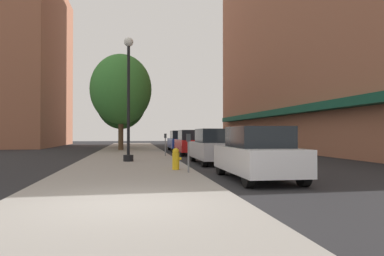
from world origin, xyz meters
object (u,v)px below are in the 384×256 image
at_px(parking_meter_far, 165,142).
at_px(tree_mid, 121,100).
at_px(car_red, 191,143).
at_px(car_blue, 181,141).
at_px(lamppost, 128,96).
at_px(tree_near, 121,89).
at_px(fire_hydrant, 176,159).
at_px(car_white, 257,154).
at_px(parking_meter_near, 188,148).
at_px(car_silver, 214,147).

bearing_deg(parking_meter_far, tree_mid, 101.83).
height_order(car_red, car_blue, same).
distance_m(lamppost, tree_near, 12.42).
relative_size(lamppost, car_red, 1.37).
bearing_deg(tree_near, car_red, -49.42).
height_order(tree_near, car_blue, tree_near).
xyz_separation_m(fire_hydrant, car_white, (2.26, -2.51, 0.29)).
relative_size(lamppost, tree_near, 0.78).
height_order(parking_meter_near, tree_near, tree_near).
distance_m(car_silver, car_red, 7.31).
xyz_separation_m(lamppost, parking_meter_far, (2.09, 3.99, -2.25)).
xyz_separation_m(car_white, car_silver, (0.00, 6.30, 0.00)).
bearing_deg(tree_near, parking_meter_far, -71.03).
bearing_deg(parking_meter_far, tree_near, 108.97).
bearing_deg(car_white, tree_mid, 99.43).
bearing_deg(tree_near, lamppost, -86.45).
bearing_deg(car_white, car_red, 88.34).
distance_m(tree_near, tree_mid, 6.18).
bearing_deg(car_red, parking_meter_near, -99.30).
bearing_deg(parking_meter_near, fire_hydrant, 106.00).
distance_m(tree_near, car_silver, 14.38).
distance_m(parking_meter_far, tree_mid, 15.20).
bearing_deg(car_white, lamppost, 118.56).
height_order(parking_meter_near, car_white, car_white).
height_order(tree_near, car_red, tree_near).
relative_size(car_silver, car_red, 1.00).
bearing_deg(car_red, tree_mid, 112.72).
relative_size(fire_hydrant, car_silver, 0.18).
distance_m(car_white, car_silver, 6.30).
relative_size(lamppost, car_silver, 1.37).
bearing_deg(fire_hydrant, tree_near, 98.64).
bearing_deg(tree_mid, car_white, -78.91).
bearing_deg(tree_near, car_white, -75.98).
xyz_separation_m(tree_mid, car_white, (4.98, -25.38, -3.78)).
distance_m(parking_meter_near, parking_meter_far, 9.50).
bearing_deg(tree_mid, fire_hydrant, -83.23).
height_order(lamppost, tree_mid, tree_mid).
bearing_deg(car_red, car_silver, -90.20).
xyz_separation_m(car_red, car_blue, (0.00, 5.76, 0.00)).
bearing_deg(car_white, car_blue, 88.34).
bearing_deg(tree_near, tree_mid, 91.64).
bearing_deg(tree_mid, car_blue, -50.36).
bearing_deg(parking_meter_near, car_red, 80.90).
bearing_deg(tree_mid, car_red, -67.08).
bearing_deg(parking_meter_near, car_silver, 68.18).
bearing_deg(car_white, fire_hydrant, 130.34).
bearing_deg(parking_meter_far, parking_meter_near, -90.00).
relative_size(lamppost, tree_mid, 0.82).
bearing_deg(car_blue, lamppost, -109.90).
bearing_deg(lamppost, car_white, -59.78).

